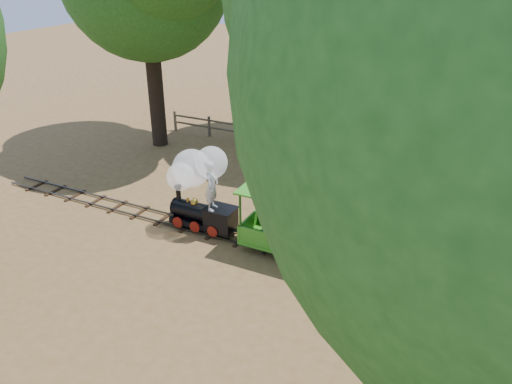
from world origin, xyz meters
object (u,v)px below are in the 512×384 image
at_px(carriage_rear, 446,267).
at_px(fence, 348,147).
at_px(locomotive, 197,182).
at_px(carriage_front, 300,232).

bearing_deg(carriage_rear, fence, 122.33).
bearing_deg(carriage_rear, locomotive, 179.66).
xyz_separation_m(carriage_front, fence, (-0.96, 8.00, -0.20)).
height_order(carriage_rear, fence, carriage_rear).
bearing_deg(locomotive, carriage_rear, -0.34).
bearing_deg(carriage_rear, carriage_front, -179.83).
relative_size(carriage_rear, fence, 0.20).
distance_m(carriage_front, carriage_rear, 4.09).
bearing_deg(fence, carriage_rear, -57.67).
relative_size(carriage_front, fence, 0.20).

